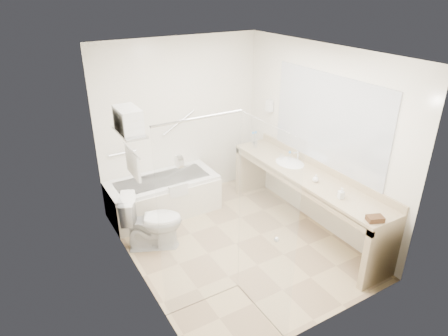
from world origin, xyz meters
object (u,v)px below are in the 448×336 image
amenity_basket (375,219)px  water_bottle_left (289,158)px  vanity_counter (306,188)px  toilet (152,221)px  bathtub (163,196)px

amenity_basket → water_bottle_left: bearing=84.8°
vanity_counter → toilet: bearing=161.4°
bathtub → amenity_basket: size_ratio=9.19×
toilet → amenity_basket: 2.70m
vanity_counter → water_bottle_left: water_bottle_left is taller
water_bottle_left → toilet: bearing=172.3°
vanity_counter → toilet: (-1.97, 0.66, -0.26)m
bathtub → amenity_basket: (1.39, -2.64, 0.60)m
bathtub → water_bottle_left: water_bottle_left is taller
vanity_counter → amenity_basket: bearing=-96.3°
bathtub → water_bottle_left: (1.54, -1.00, 0.66)m
toilet → bathtub: bearing=-8.2°
bathtub → vanity_counter: (1.52, -1.39, 0.36)m
amenity_basket → water_bottle_left: water_bottle_left is taller
toilet → water_bottle_left: 2.08m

